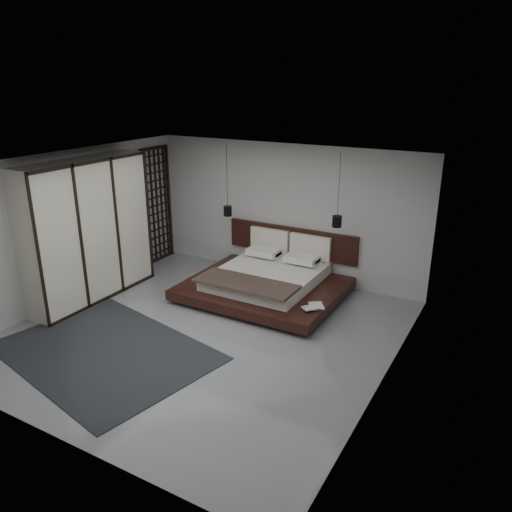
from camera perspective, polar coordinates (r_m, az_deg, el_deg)
The scene contains 14 objects.
floor at distance 8.50m, azimuth -5.94°, elevation -8.64°, with size 6.00×6.00×0.00m, color gray.
ceiling at distance 7.59m, azimuth -6.69°, elevation 10.33°, with size 6.00×6.00×0.00m, color white.
wall_back at distance 10.40m, azimuth 3.33°, elevation 5.09°, with size 6.00×6.00×0.00m, color #B0B0AE.
wall_front at distance 5.96m, azimuth -23.35°, elevation -8.08°, with size 6.00×6.00×0.00m, color #B0B0AE.
wall_left at distance 9.92m, azimuth -20.60°, elevation 3.11°, with size 6.00×6.00×0.00m, color #B0B0AE.
wall_right at distance 6.74m, azimuth 15.03°, elevation -3.85°, with size 6.00×6.00×0.00m, color #B0B0AE.
lattice_screen at distance 11.57m, azimuth -11.22°, elevation 5.73°, with size 0.05×0.90×2.60m, color black.
bed at distance 9.75m, azimuth 1.30°, elevation -2.76°, with size 2.90×2.44×1.10m.
book_lower at distance 8.73m, azimuth 6.15°, elevation -5.74°, with size 0.24×0.32×0.03m, color #99724C.
book_upper at distance 8.70m, azimuth 5.94°, elevation -5.64°, with size 0.20×0.28×0.02m, color #99724C.
pendant_left at distance 10.34m, azimuth -3.26°, elevation 5.20°, with size 0.17×0.17×1.48m.
pendant_right at distance 9.29m, azimuth 9.24°, elevation 3.96°, with size 0.17×0.17×1.37m.
wardrobe at distance 9.82m, azimuth -18.69°, elevation 2.75°, with size 0.64×2.71×2.66m.
rug at distance 8.23m, azimuth -16.83°, elevation -10.41°, with size 3.28×2.34×0.01m, color black.
Camera 1 is at (4.40, -6.05, 4.02)m, focal length 35.00 mm.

